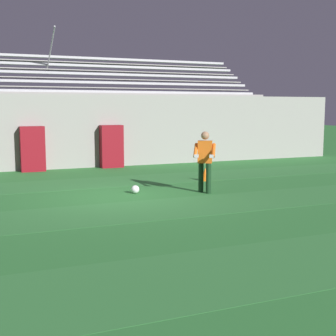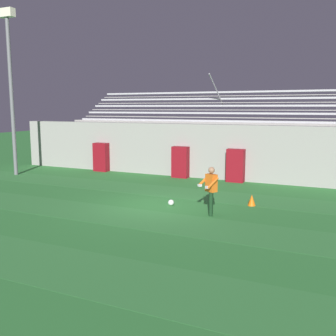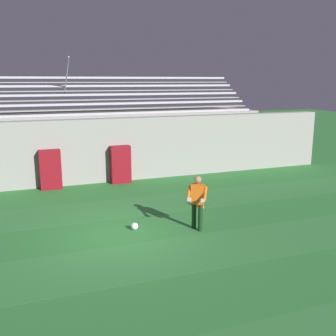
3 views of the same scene
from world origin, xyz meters
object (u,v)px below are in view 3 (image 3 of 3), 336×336
object	(u,v)px
goalkeeper	(197,199)
traffic_cone	(200,202)
padding_pillar_gate_left	(50,170)
soccer_ball	(135,226)
padding_pillar_gate_right	(121,164)

from	to	relation	value
goalkeeper	traffic_cone	xyz separation A→B (m)	(0.99, 1.89, -0.74)
padding_pillar_gate_left	traffic_cone	world-z (taller)	padding_pillar_gate_left
padding_pillar_gate_left	soccer_ball	world-z (taller)	padding_pillar_gate_left
goalkeeper	soccer_ball	size ratio (longest dim) A/B	7.59
padding_pillar_gate_left	traffic_cone	xyz separation A→B (m)	(4.79, -4.38, -0.61)
padding_pillar_gate_right	soccer_ball	xyz separation A→B (m)	(-0.93, -5.64, -0.71)
padding_pillar_gate_left	goalkeeper	bearing A→B (deg)	-58.80
padding_pillar_gate_left	padding_pillar_gate_right	distance (m)	2.96
soccer_ball	traffic_cone	size ratio (longest dim) A/B	0.52
traffic_cone	padding_pillar_gate_left	bearing A→B (deg)	137.53
padding_pillar_gate_right	soccer_ball	size ratio (longest dim) A/B	7.45
padding_pillar_gate_left	padding_pillar_gate_right	size ratio (longest dim) A/B	1.00
padding_pillar_gate_left	soccer_ball	distance (m)	6.04
padding_pillar_gate_right	traffic_cone	bearing A→B (deg)	-67.34
goalkeeper	soccer_ball	world-z (taller)	goalkeeper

